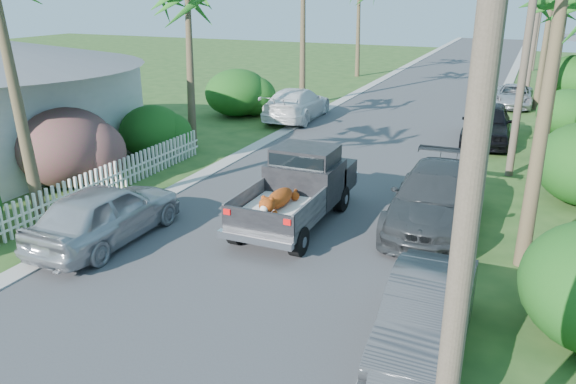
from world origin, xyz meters
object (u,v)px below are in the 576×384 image
at_px(parked_car_rf, 486,123).
at_px(pickup_truck, 301,185).
at_px(parked_car_rm, 435,199).
at_px(utility_pole_c, 537,20).
at_px(parked_car_rn, 426,316).
at_px(parked_car_lf, 297,104).
at_px(utility_pole_b, 527,41).
at_px(parked_car_ln, 106,214).
at_px(utility_pole_d, 541,11).
at_px(utility_pole_a, 473,165).
at_px(parked_car_rd, 514,96).

bearing_deg(parked_car_rf, pickup_truck, -113.65).
relative_size(parked_car_rm, utility_pole_c, 0.61).
distance_m(pickup_truck, parked_car_rn, 6.55).
xyz_separation_m(parked_car_lf, utility_pole_b, (10.41, -5.36, 3.82)).
bearing_deg(parked_car_rm, pickup_truck, -165.65).
height_order(pickup_truck, parked_car_rm, pickup_truck).
bearing_deg(parked_car_rf, parked_car_ln, -122.71).
bearing_deg(parked_car_rf, utility_pole_d, 83.18).
distance_m(utility_pole_a, utility_pole_c, 30.00).
relative_size(parked_car_rf, utility_pole_c, 0.55).
xyz_separation_m(parked_car_lf, utility_pole_a, (10.41, -20.36, 3.82)).
height_order(parked_car_ln, utility_pole_b, utility_pole_b).
bearing_deg(utility_pole_d, parked_car_ln, -102.93).
distance_m(pickup_truck, parked_car_rm, 3.70).
bearing_deg(parked_car_rn, utility_pole_a, -79.26).
height_order(pickup_truck, parked_car_lf, pickup_truck).
distance_m(parked_car_rf, utility_pole_d, 25.87).
height_order(pickup_truck, utility_pole_c, utility_pole_c).
xyz_separation_m(pickup_truck, utility_pole_a, (5.21, -8.36, 3.59)).
bearing_deg(parked_car_rd, utility_pole_b, -88.43).
bearing_deg(parked_car_rd, pickup_truck, -104.01).
bearing_deg(parked_car_ln, parked_car_rm, -149.40).
xyz_separation_m(parked_car_rf, utility_pole_d, (1.25, 25.56, 3.76)).
relative_size(parked_car_rf, utility_pole_b, 0.55).
height_order(utility_pole_a, utility_pole_b, same).
bearing_deg(parked_car_rf, utility_pole_a, -90.32).
bearing_deg(utility_pole_c, parked_car_rd, -109.63).
height_order(parked_car_rm, parked_car_ln, parked_car_rm).
height_order(pickup_truck, utility_pole_d, utility_pole_d).
xyz_separation_m(parked_car_rm, parked_car_rf, (0.40, 10.06, 0.04)).
bearing_deg(utility_pole_a, parked_car_rf, 93.69).
bearing_deg(pickup_truck, utility_pole_b, 51.89).
bearing_deg(parked_car_rn, parked_car_rd, 87.79).
bearing_deg(utility_pole_b, parked_car_rd, 92.58).
xyz_separation_m(parked_car_rn, utility_pole_b, (0.79, 11.46, 3.92)).
bearing_deg(pickup_truck, utility_pole_c, 76.47).
bearing_deg(parked_car_lf, parked_car_ln, 91.50).
bearing_deg(parked_car_rm, utility_pole_d, 85.79).
relative_size(parked_car_lf, utility_pole_d, 0.60).
xyz_separation_m(utility_pole_a, utility_pole_d, (0.00, 45.00, 0.00)).
distance_m(parked_car_rm, utility_pole_c, 21.03).
bearing_deg(utility_pole_b, parked_car_rm, -106.36).
bearing_deg(parked_car_rd, parked_car_rn, -91.45).
relative_size(utility_pole_b, utility_pole_d, 1.00).
distance_m(utility_pole_b, utility_pole_c, 15.00).
bearing_deg(parked_car_lf, pickup_truck, 110.47).
relative_size(pickup_truck, utility_pole_d, 0.57).
bearing_deg(pickup_truck, parked_car_rm, 15.92).
bearing_deg(parked_car_lf, parked_car_rf, 171.25).
bearing_deg(parked_car_rd, parked_car_lf, -141.97).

